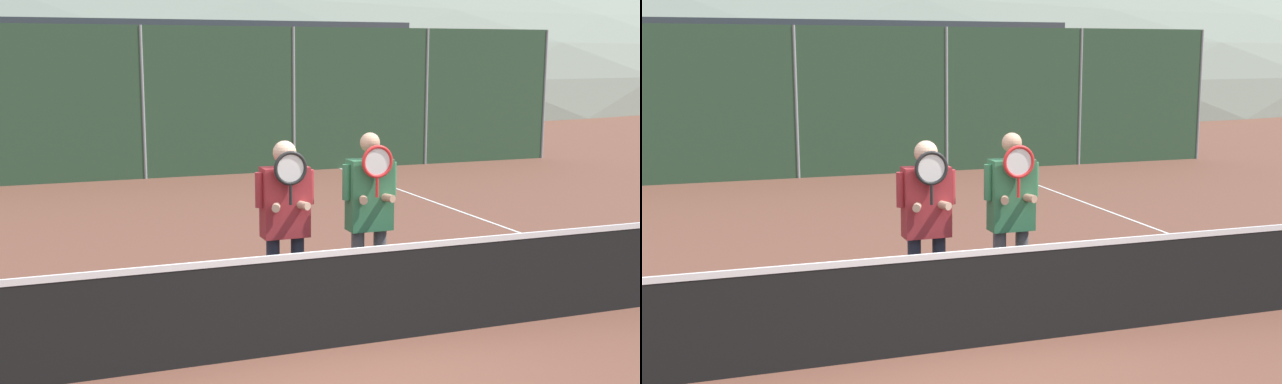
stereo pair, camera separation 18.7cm
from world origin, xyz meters
TOP-DOWN VIEW (x-y plane):
  - ground_plane at (0.00, 0.00)m, footprint 120.00×120.00m
  - hill_distant at (0.00, 53.32)m, footprint 124.34×69.08m
  - clubhouse_building at (-0.43, 18.58)m, footprint 18.31×5.50m
  - fence_back at (0.00, 10.60)m, footprint 19.89×0.06m
  - tennis_net at (0.00, 0.00)m, footprint 11.87×0.09m
  - court_line_right_sideline at (4.42, 3.00)m, footprint 0.05×16.00m
  - player_leftmost at (-0.04, 0.80)m, footprint 0.59×0.34m
  - player_center_left at (0.80, 0.69)m, footprint 0.57×0.34m
  - car_left_of_center at (-1.05, 13.84)m, footprint 4.35×2.03m
  - car_center at (4.00, 13.80)m, footprint 4.41×1.99m

SIDE VIEW (x-z plane):
  - ground_plane at x=0.00m, z-range 0.00..0.00m
  - hill_distant at x=0.00m, z-range -12.09..12.09m
  - court_line_right_sideline at x=4.42m, z-range 0.00..0.01m
  - tennis_net at x=0.00m, z-range -0.03..0.97m
  - car_left_of_center at x=-1.05m, z-range 0.02..1.77m
  - car_center at x=4.00m, z-range 0.02..1.81m
  - player_leftmost at x=-0.04m, z-range 0.18..1.97m
  - player_center_left at x=0.80m, z-range 0.16..2.01m
  - fence_back at x=0.00m, z-range 0.00..3.19m
  - clubhouse_building at x=-0.43m, z-range 0.02..3.56m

